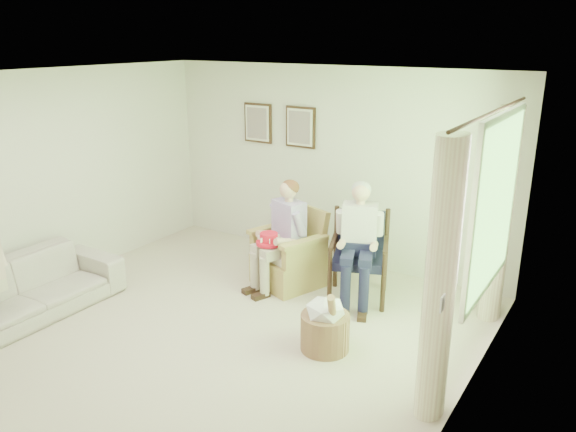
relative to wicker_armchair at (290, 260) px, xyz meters
The scene contains 17 objects.
floor 1.74m from the wicker_armchair, 90.57° to the right, with size 5.50×5.50×0.00m, color beige.
back_wall 1.44m from the wicker_armchair, 90.95° to the left, with size 5.00×0.04×2.60m, color silver.
left_wall 3.21m from the wicker_armchair, 145.71° to the right, with size 0.04×5.50×2.60m, color silver.
right_wall 3.18m from the wicker_armchair, 34.66° to the right, with size 0.04×5.50×2.60m, color silver.
ceiling 2.87m from the wicker_armchair, 90.57° to the right, with size 5.00×5.50×0.02m, color white.
window 2.81m from the wicker_armchair, 11.92° to the right, with size 0.13×2.50×1.63m.
curtain_left 2.88m from the wicker_armchair, 32.90° to the right, with size 0.34×0.34×2.30m, color #F8F3C2.
curtain_right 2.51m from the wicker_armchair, 11.34° to the left, with size 0.34×0.34×2.30m, color #F8F3C2.
framed_print_left 2.13m from the wicker_armchair, 139.54° to the left, with size 0.45×0.05×0.55m.
framed_print_right 1.84m from the wicker_armchair, 115.14° to the left, with size 0.45×0.05×0.55m.
wicker_armchair is the anchor object (origin of this frame).
wood_armchair 0.95m from the wicker_armchair, 10.06° to the left, with size 0.65×0.61×1.00m.
sofa 3.05m from the wicker_armchair, 130.22° to the right, with size 0.84×2.16×0.63m, color beige.
person_wicker 0.47m from the wicker_armchair, 90.00° to the right, with size 0.40×0.62×1.31m.
person_dark 1.04m from the wicker_armchair, ahead, with size 0.40×0.62×1.38m.
red_hat 0.49m from the wicker_armchair, 105.28° to the right, with size 0.30×0.30×0.14m.
hatbox 1.59m from the wicker_armchair, 44.97° to the right, with size 0.49×0.49×0.71m.
Camera 1 is at (3.46, -3.71, 2.96)m, focal length 35.00 mm.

